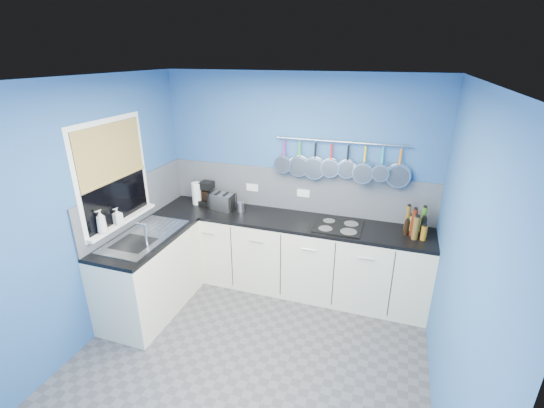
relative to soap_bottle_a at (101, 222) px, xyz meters
The scene contains 44 objects.
floor 1.93m from the soap_bottle_a, ahead, with size 3.20×3.00×0.02m, color #47474C.
ceiling 2.03m from the soap_bottle_a, ahead, with size 3.20×3.00×0.02m, color white.
wall_back 2.16m from the soap_bottle_a, 44.83° to the left, with size 3.20×0.02×2.50m, color #295490.
wall_front 2.14m from the soap_bottle_a, 44.42° to the right, with size 3.20×0.02×2.50m, color #295490.
wall_left 0.11m from the soap_bottle_a, behind, with size 0.02×3.00×2.50m, color #295490.
wall_right 3.14m from the soap_bottle_a, ahead, with size 0.02×3.00×2.50m, color #295490.
backsplash_back 2.14m from the soap_bottle_a, 44.41° to the left, with size 3.20×0.02×0.50m, color slate.
backsplash_left 0.61m from the soap_bottle_a, 95.43° to the left, with size 0.02×1.80×0.50m, color slate.
cabinet_run_back 2.09m from the soap_bottle_a, 38.35° to the left, with size 3.20×0.60×0.86m, color beige.
worktop_back 1.97m from the soap_bottle_a, 38.35° to the left, with size 3.20×0.60×0.04m, color black.
cabinet_run_left 0.83m from the soap_bottle_a, 53.49° to the left, with size 0.60×1.20×0.86m, color beige.
worktop_left 0.48m from the soap_bottle_a, 53.49° to the left, with size 0.60×1.20×0.04m, color black.
window_frame 0.49m from the soap_bottle_a, 98.24° to the left, with size 0.01×1.00×1.10m, color white.
window_glass 0.49m from the soap_bottle_a, 97.34° to the left, with size 0.01×0.90×1.00m, color black.
bamboo_blind 0.68m from the soap_bottle_a, 95.88° to the left, with size 0.01×0.90×0.55m, color #AE8C3E.
window_sill 0.34m from the soap_bottle_a, 93.68° to the left, with size 0.10×0.98×0.03m, color white.
sink_unit 0.47m from the soap_bottle_a, 53.49° to the left, with size 0.50×0.95×0.01m, color silver.
mixer_tap 0.43m from the soap_bottle_a, 18.53° to the left, with size 0.12×0.08×0.26m, color silver, non-canonical shape.
socket_left 1.78m from the soap_bottle_a, 56.59° to the left, with size 0.15×0.01×0.09m, color white.
socket_right 2.21m from the soap_bottle_a, 42.35° to the left, with size 0.15×0.01×0.09m, color white.
pot_rail 2.57m from the soap_bottle_a, 35.74° to the left, with size 0.02×0.02×1.45m, color silver.
soap_bottle_a is the anchor object (origin of this frame).
soap_bottle_b 0.23m from the soap_bottle_a, 90.00° to the left, with size 0.08×0.08×0.17m, color white.
paper_towel 1.34m from the soap_bottle_a, 76.89° to the left, with size 0.12×0.12×0.28m, color white.
coffee_maker 1.41m from the soap_bottle_a, 72.63° to the left, with size 0.16×0.18×0.28m, color black, non-canonical shape.
toaster 1.43m from the soap_bottle_a, 61.58° to the left, with size 0.30×0.17×0.19m, color silver.
canister 1.56m from the soap_bottle_a, 53.06° to the left, with size 0.09×0.09×0.12m, color silver.
hob 2.43m from the soap_bottle_a, 29.05° to the left, with size 0.51×0.45×0.01m, color black.
pan_0 2.05m from the soap_bottle_a, 46.12° to the left, with size 0.21×0.09×0.40m, color silver, non-canonical shape.
pan_1 2.18m from the soap_bottle_a, 42.62° to the left, with size 0.24×0.06×0.43m, color silver, non-canonical shape.
pan_2 2.31m from the soap_bottle_a, 39.53° to the left, with size 0.26×0.06×0.45m, color silver, non-canonical shape.
pan_3 2.46m from the soap_bottle_a, 36.80° to the left, with size 0.21×0.07×0.40m, color silver, non-canonical shape.
pan_4 2.60m from the soap_bottle_a, 34.37° to the left, with size 0.21×0.06×0.40m, color silver, non-canonical shape.
pan_5 2.75m from the soap_bottle_a, 32.22° to the left, with size 0.23×0.13×0.42m, color silver, non-canonical shape.
pan_6 2.91m from the soap_bottle_a, 30.29° to the left, with size 0.19×0.13×0.38m, color silver, non-canonical shape.
pan_7 3.06m from the soap_bottle_a, 28.56° to the left, with size 0.25×0.07×0.44m, color silver, non-canonical shape.
condiment_0 3.26m from the soap_bottle_a, 24.18° to the left, with size 0.05×0.05×0.28m, color #3F721E.
condiment_1 3.18m from the soap_bottle_a, 25.09° to the left, with size 0.07×0.07×0.17m, color olive.
condiment_2 3.12m from the soap_bottle_a, 25.50° to the left, with size 0.05×0.05×0.27m, color brown.
condiment_3 3.21m from the soap_bottle_a, 22.32° to the left, with size 0.05×0.05×0.21m, color black.
condiment_4 3.12m from the soap_bottle_a, 22.88° to the left, with size 0.05×0.05×0.30m, color #4C190C.
condiment_5 3.07m from the soap_bottle_a, 23.39° to the left, with size 0.05×0.05×0.16m, color black.
condiment_6 3.20m from the soap_bottle_a, 21.03° to the left, with size 0.06×0.06×0.15m, color #8C5914.
condiment_7 3.11m from the soap_bottle_a, 21.44° to the left, with size 0.06×0.06×0.25m, color brown.
Camera 1 is at (1.07, -2.61, 2.68)m, focal length 24.89 mm.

